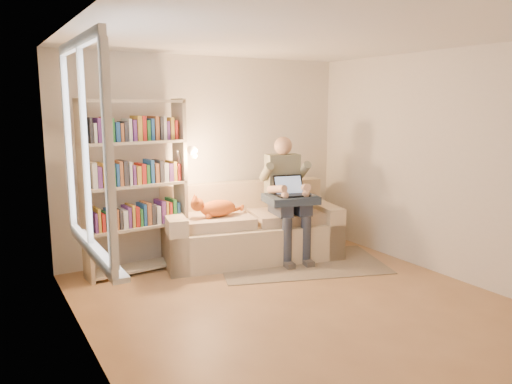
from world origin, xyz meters
TOP-DOWN VIEW (x-y plane):
  - floor at (0.00, 0.00)m, footprint 4.50×4.50m
  - ceiling at (0.00, 0.00)m, footprint 4.00×4.50m
  - wall_left at (-2.00, 0.00)m, footprint 0.02×4.50m
  - wall_right at (2.00, 0.00)m, footprint 0.02×4.50m
  - wall_back at (0.00, 2.25)m, footprint 4.00×0.02m
  - window at (-1.95, 0.20)m, footprint 0.12×1.52m
  - sofa at (0.36, 1.75)m, footprint 2.40×1.45m
  - person at (0.76, 1.49)m, footprint 0.55×0.75m
  - cat at (-0.20, 1.72)m, footprint 0.72×0.34m
  - blanket at (0.76, 1.34)m, footprint 0.71×0.63m
  - laptop at (0.76, 1.35)m, footprint 0.44×0.40m
  - bookshelf at (-1.08, 1.90)m, footprint 1.38×0.42m
  - rug at (0.77, 1.15)m, footprint 2.31×1.78m

SIDE VIEW (x-z plane):
  - floor at x=0.00m, z-range 0.00..0.00m
  - rug at x=0.77m, z-range 0.00..0.01m
  - sofa at x=0.36m, z-range -0.13..0.82m
  - cat at x=-0.20m, z-range 0.59..0.85m
  - blanket at x=0.76m, z-range 0.76..0.85m
  - person at x=0.76m, z-range 0.10..1.68m
  - laptop at x=0.76m, z-range 0.75..1.07m
  - bookshelf at x=-1.08m, z-range 0.11..2.16m
  - wall_left at x=-2.00m, z-range 0.00..2.60m
  - wall_right at x=2.00m, z-range 0.00..2.60m
  - wall_back at x=0.00m, z-range 0.00..2.60m
  - window at x=-1.95m, z-range 0.53..2.22m
  - ceiling at x=0.00m, z-range 2.59..2.61m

